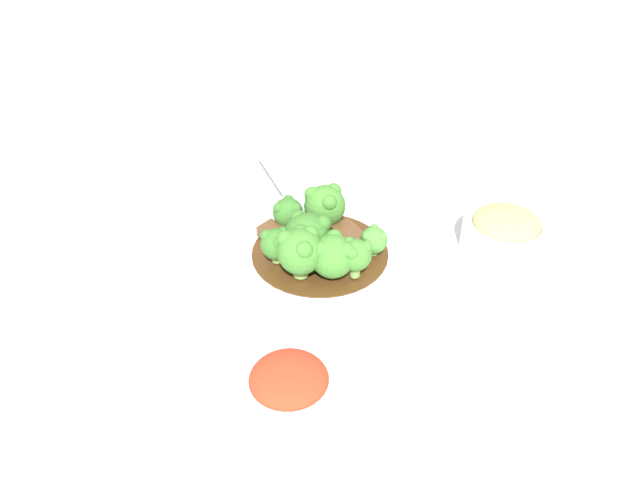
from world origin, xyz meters
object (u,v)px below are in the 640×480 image
object	(u,v)px
broccoli_floret_6	(276,243)
sauce_dish	(217,189)
broccoli_floret_2	(307,234)
side_bowl_kimchi	(289,390)
beef_strip_1	(340,249)
beef_strip_2	(283,237)
serving_spoon	(295,208)
broccoli_floret_3	(325,205)
broccoli_floret_4	(334,255)
main_plate	(320,255)
broccoli_floret_7	(288,212)
beef_strip_0	(348,234)
broccoli_floret_1	(374,240)
broccoli_floret_5	(356,255)
side_bowl_appetizer	(505,232)
broccoli_floret_0	(300,251)

from	to	relation	value
broccoli_floret_6	sauce_dish	distance (m)	0.21
broccoli_floret_2	side_bowl_kimchi	bearing A→B (deg)	-20.49
beef_strip_1	broccoli_floret_6	world-z (taller)	broccoli_floret_6
beef_strip_1	broccoli_floret_2	size ratio (longest dim) A/B	1.11
beef_strip_2	serving_spoon	distance (m)	0.07
broccoli_floret_3	sauce_dish	distance (m)	0.20
beef_strip_1	broccoli_floret_4	xyz separation A→B (m)	(0.04, -0.02, 0.02)
main_plate	broccoli_floret_6	size ratio (longest dim) A/B	6.20
main_plate	side_bowl_kimchi	xyz separation A→B (m)	(0.21, -0.10, 0.02)
sauce_dish	broccoli_floret_7	bearing A→B (deg)	27.19
main_plate	broccoli_floret_2	distance (m)	0.05
broccoli_floret_2	broccoli_floret_3	bearing A→B (deg)	144.74
broccoli_floret_4	sauce_dish	bearing A→B (deg)	-158.26
beef_strip_0	beef_strip_2	bearing A→B (deg)	-101.66
main_plate	beef_strip_2	size ratio (longest dim) A/B	3.83
broccoli_floret_1	broccoli_floret_5	distance (m)	0.05
broccoli_floret_4	side_bowl_appetizer	bearing A→B (deg)	91.84
beef_strip_0	broccoli_floret_3	distance (m)	0.05
beef_strip_0	broccoli_floret_2	size ratio (longest dim) A/B	0.88
broccoli_floret_5	side_bowl_kimchi	size ratio (longest dim) A/B	0.52
beef_strip_0	beef_strip_1	size ratio (longest dim) A/B	0.80
broccoli_floret_6	broccoli_floret_1	bearing A→B (deg)	79.71
broccoli_floret_5	broccoli_floret_7	world-z (taller)	broccoli_floret_5
broccoli_floret_7	serving_spoon	world-z (taller)	broccoli_floret_7
broccoli_floret_1	side_bowl_kimchi	distance (m)	0.24
beef_strip_0	beef_strip_1	xyz separation A→B (m)	(0.03, -0.02, -0.00)
broccoli_floret_4	broccoli_floret_6	bearing A→B (deg)	-127.66
beef_strip_1	broccoli_floret_1	world-z (taller)	broccoli_floret_1
broccoli_floret_2	broccoli_floret_6	world-z (taller)	broccoli_floret_2
broccoli_floret_1	serving_spoon	size ratio (longest dim) A/B	0.17
broccoli_floret_1	broccoli_floret_7	size ratio (longest dim) A/B	0.87
beef_strip_2	beef_strip_0	bearing A→B (deg)	78.34
broccoli_floret_5	side_bowl_kimchi	xyz separation A→B (m)	(0.15, -0.12, -0.02)
beef_strip_1	broccoli_floret_7	xyz separation A→B (m)	(-0.07, -0.05, 0.02)
broccoli_floret_7	serving_spoon	bearing A→B (deg)	150.46
broccoli_floret_0	broccoli_floret_6	size ratio (longest dim) A/B	1.40
side_bowl_appetizer	broccoli_floret_0	bearing A→B (deg)	-90.53
beef_strip_0	beef_strip_2	world-z (taller)	beef_strip_2
broccoli_floret_3	broccoli_floret_5	bearing A→B (deg)	1.73
beef_strip_1	broccoli_floret_4	size ratio (longest dim) A/B	1.23
beef_strip_0	serving_spoon	xyz separation A→B (m)	(-0.08, -0.05, 0.00)
beef_strip_1	broccoli_floret_2	distance (m)	0.05
side_bowl_kimchi	broccoli_floret_6	bearing A→B (deg)	169.39
beef_strip_0	side_bowl_kimchi	bearing A→B (deg)	-31.30
broccoli_floret_0	sauce_dish	distance (m)	0.25
side_bowl_kimchi	sauce_dish	size ratio (longest dim) A/B	1.29
beef_strip_0	broccoli_floret_6	bearing A→B (deg)	-79.20
broccoli_floret_1	side_bowl_kimchi	size ratio (longest dim) A/B	0.39
broccoli_floret_5	main_plate	bearing A→B (deg)	-157.75
main_plate	sauce_dish	bearing A→B (deg)	-153.74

